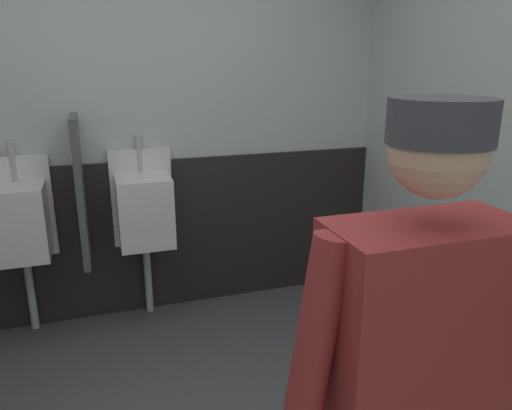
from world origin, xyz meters
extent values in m
cube|color=silver|center=(0.00, 1.74, 1.26)|extent=(3.96, 0.12, 2.51)
cube|color=black|center=(0.00, 1.67, 0.53)|extent=(3.36, 0.03, 1.07)
cube|color=white|center=(-0.76, 1.65, 0.83)|extent=(0.40, 0.05, 0.65)
cube|color=white|center=(-0.76, 1.48, 0.78)|extent=(0.34, 0.30, 0.45)
cylinder|color=#B7BABF|center=(-0.76, 1.64, 1.12)|extent=(0.04, 0.04, 0.24)
cylinder|color=#B7BABF|center=(-0.76, 1.61, 0.28)|extent=(0.05, 0.05, 0.55)
cube|color=white|center=(-0.01, 1.65, 0.83)|extent=(0.40, 0.05, 0.65)
cube|color=white|center=(-0.01, 1.48, 0.78)|extent=(0.34, 0.30, 0.45)
cylinder|color=#B7BABF|center=(-0.01, 1.64, 1.12)|extent=(0.04, 0.04, 0.24)
cylinder|color=#B7BABF|center=(-0.01, 1.61, 0.28)|extent=(0.05, 0.05, 0.55)
cube|color=#4C4C51|center=(-0.38, 1.45, 0.95)|extent=(0.04, 0.40, 0.90)
cube|color=maroon|center=(0.44, -0.71, 1.09)|extent=(0.47, 0.24, 0.53)
cylinder|color=maroon|center=(0.16, -0.71, 1.08)|extent=(0.17, 0.09, 0.56)
sphere|color=#D8AD8C|center=(0.44, -0.71, 1.53)|extent=(0.22, 0.22, 0.22)
cylinder|color=#3F3F47|center=(0.44, -0.71, 1.59)|extent=(0.23, 0.23, 0.10)
camera|label=1|loc=(-0.27, -1.58, 1.71)|focal=34.28mm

